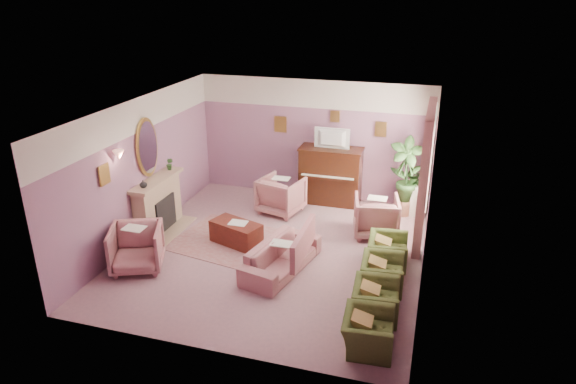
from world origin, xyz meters
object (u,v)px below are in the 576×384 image
(sofa, at_px, (281,251))
(side_table, at_px, (412,198))
(floral_armchair_front, at_px, (136,246))
(olive_chair_c, at_px, (383,269))
(television, at_px, (331,137))
(floral_armchair_right, at_px, (376,214))
(olive_chair_a, at_px, (368,326))
(coffee_table, at_px, (236,233))
(olive_chair_b, at_px, (376,295))
(piano, at_px, (331,176))
(floral_armchair_left, at_px, (281,193))
(olive_chair_d, at_px, (388,246))

(sofa, xyz_separation_m, side_table, (2.07, 3.24, -0.02))
(floral_armchair_front, xyz_separation_m, olive_chair_c, (4.30, 0.64, -0.10))
(olive_chair_c, bearing_deg, television, 116.26)
(floral_armchair_right, distance_m, olive_chair_c, 1.98)
(television, bearing_deg, olive_chair_c, -63.74)
(floral_armchair_front, xyz_separation_m, olive_chair_a, (4.30, -1.00, -0.10))
(coffee_table, height_order, olive_chair_b, olive_chair_b)
(television, bearing_deg, coffee_table, -117.93)
(olive_chair_b, bearing_deg, coffee_table, 151.79)
(piano, xyz_separation_m, side_table, (1.89, -0.04, -0.30))
(sofa, relative_size, floral_armchair_right, 2.02)
(sofa, xyz_separation_m, floral_armchair_front, (-2.50, -0.70, 0.08))
(floral_armchair_front, bearing_deg, floral_armchair_left, 60.68)
(television, xyz_separation_m, floral_armchair_left, (-0.93, -0.82, -1.15))
(sofa, bearing_deg, olive_chair_a, -43.38)
(floral_armchair_right, relative_size, olive_chair_b, 1.12)
(olive_chair_a, bearing_deg, side_table, 86.90)
(coffee_table, relative_size, olive_chair_c, 1.23)
(television, relative_size, olive_chair_d, 0.99)
(coffee_table, distance_m, olive_chair_a, 3.82)
(olive_chair_a, bearing_deg, floral_armchair_left, 121.86)
(olive_chair_a, height_order, olive_chair_b, same)
(television, height_order, olive_chair_b, television)
(olive_chair_a, bearing_deg, coffee_table, 140.87)
(television, xyz_separation_m, sofa, (-0.18, -3.23, -1.23))
(sofa, relative_size, olive_chair_d, 2.26)
(floral_armchair_front, height_order, olive_chair_b, floral_armchair_front)
(floral_armchair_right, xyz_separation_m, floral_armchair_front, (-3.94, -2.58, 0.00))
(piano, bearing_deg, olive_chair_c, -64.08)
(coffee_table, xyz_separation_m, olive_chair_a, (2.96, -2.41, 0.13))
(floral_armchair_left, bearing_deg, olive_chair_b, -52.18)
(television, relative_size, sofa, 0.44)
(olive_chair_d, bearing_deg, sofa, -157.20)
(floral_armchair_left, relative_size, floral_armchair_right, 1.00)
(floral_armchair_left, relative_size, olive_chair_b, 1.12)
(olive_chair_a, distance_m, side_table, 4.95)
(floral_armchair_front, xyz_separation_m, olive_chair_d, (4.30, 1.46, -0.10))
(floral_armchair_left, bearing_deg, coffee_table, -103.30)
(coffee_table, relative_size, floral_armchair_left, 1.10)
(olive_chair_a, bearing_deg, piano, 108.05)
(sofa, bearing_deg, floral_armchair_left, 107.37)
(floral_armchair_front, distance_m, side_table, 6.03)
(side_table, bearing_deg, sofa, -122.60)
(piano, relative_size, olive_chair_b, 1.73)
(floral_armchair_right, relative_size, olive_chair_c, 1.12)
(olive_chair_a, relative_size, olive_chair_d, 1.00)
(side_table, bearing_deg, floral_armchair_right, -115.06)
(olive_chair_a, xyz_separation_m, side_table, (0.27, 4.94, -0.00))
(olive_chair_d, bearing_deg, olive_chair_c, -90.00)
(floral_armchair_left, bearing_deg, television, 41.15)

